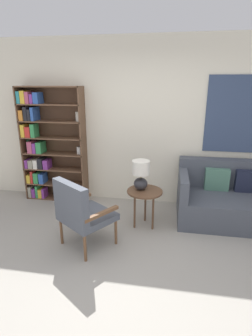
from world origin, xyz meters
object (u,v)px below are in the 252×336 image
bookshelf (46,146)px  side_table (145,195)px  couch (232,199)px  table_lamp (141,173)px  armchair (80,210)px

bookshelf → side_table: bearing=-22.0°
bookshelf → couch: bearing=-5.4°
bookshelf → table_lamp: 1.87m
armchair → table_lamp: 1.00m
table_lamp → couch: bearing=16.3°
bookshelf → table_lamp: size_ratio=4.61×
couch → bookshelf: bearing=174.6°
side_table → table_lamp: (-0.06, 0.04, 0.30)m
armchair → couch: size_ratio=0.57×
bookshelf → armchair: bookshelf is taller
couch → table_lamp: (-1.35, -0.39, 0.47)m
bookshelf → side_table: 1.99m
side_table → table_lamp: table_lamp is taller
couch → side_table: bearing=-161.3°
armchair → side_table: armchair is taller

